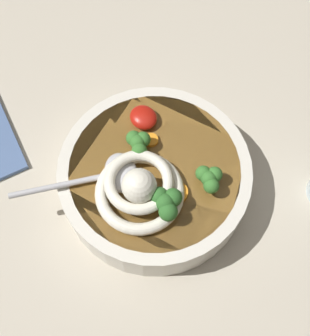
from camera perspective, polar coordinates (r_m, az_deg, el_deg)
table_slab at (r=70.69cm, az=-1.89°, el=-0.81°), size 92.83×92.83×3.73cm
soup_bowl at (r=64.74cm, az=-0.00°, el=-1.18°), size 26.90×26.90×6.49cm
noodle_pile at (r=58.95cm, az=-1.99°, el=-2.53°), size 13.04×12.78×5.24cm
soup_spoon at (r=60.87cm, az=-5.60°, el=-0.85°), size 10.49×16.98×1.60cm
chili_sauce_dollop at (r=64.65cm, az=-1.48°, el=6.40°), size 4.10×3.69×1.85cm
broccoli_floret_left at (r=59.46cm, az=6.87°, el=-1.28°), size 4.10×3.53×3.24cm
broccoli_floret_beside_chili at (r=61.28cm, az=-2.14°, el=3.10°), size 4.17×3.59×3.30cm
broccoli_floret_near_spoon at (r=57.40cm, az=1.44°, el=-4.33°), size 4.83×4.15×3.82cm
carrot_slice_center at (r=63.59cm, az=-0.56°, el=3.62°), size 2.02×2.02×0.54cm
carrot_slice_beside_noodles at (r=60.02cm, az=2.54°, el=-3.28°), size 2.94×2.94×0.74cm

